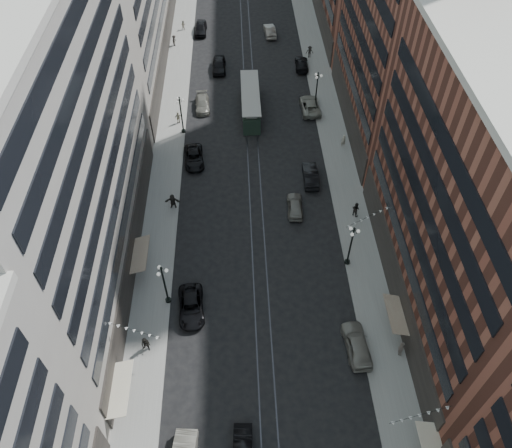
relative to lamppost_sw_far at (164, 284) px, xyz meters
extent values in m
plane|color=black|center=(9.20, 32.00, -3.10)|extent=(220.00, 220.00, 0.00)
cube|color=gray|center=(-1.80, 42.00, -3.02)|extent=(4.00, 180.00, 0.15)
cube|color=gray|center=(20.20, 42.00, -3.02)|extent=(4.00, 180.00, 0.15)
cube|color=#2D2D33|center=(8.50, 42.00, -3.09)|extent=(0.12, 180.00, 0.02)
cube|color=#2D2D33|center=(9.90, 42.00, -3.09)|extent=(0.12, 180.00, 0.02)
cube|color=gray|center=(-7.80, 5.00, 10.90)|extent=(8.00, 36.00, 28.00)
cube|color=brown|center=(26.20, 0.00, 8.90)|extent=(8.00, 30.00, 24.00)
cylinder|color=black|center=(0.00, 0.00, -2.80)|extent=(0.56, 0.56, 0.30)
cylinder|color=black|center=(0.00, 0.00, -0.35)|extent=(0.18, 0.18, 5.20)
sphere|color=black|center=(0.00, 0.00, 2.45)|extent=(0.24, 0.24, 0.24)
sphere|color=white|center=(0.45, 0.00, 2.05)|extent=(0.36, 0.36, 0.36)
sphere|color=white|center=(-0.22, 0.39, 2.05)|extent=(0.36, 0.36, 0.36)
sphere|color=white|center=(-0.22, -0.39, 2.05)|extent=(0.36, 0.36, 0.36)
cylinder|color=black|center=(0.00, 27.00, -2.80)|extent=(0.56, 0.56, 0.30)
cylinder|color=black|center=(0.00, 27.00, -0.35)|extent=(0.18, 0.18, 5.20)
sphere|color=black|center=(0.00, 27.00, 2.45)|extent=(0.24, 0.24, 0.24)
sphere|color=white|center=(0.45, 27.00, 2.05)|extent=(0.36, 0.36, 0.36)
sphere|color=white|center=(-0.22, 27.39, 2.05)|extent=(0.36, 0.36, 0.36)
sphere|color=white|center=(-0.22, 26.61, 2.05)|extent=(0.36, 0.36, 0.36)
cylinder|color=black|center=(18.40, 4.00, -2.80)|extent=(0.56, 0.56, 0.30)
cylinder|color=black|center=(18.40, 4.00, -0.35)|extent=(0.18, 0.18, 5.20)
sphere|color=black|center=(18.40, 4.00, 2.45)|extent=(0.24, 0.24, 0.24)
sphere|color=white|center=(18.85, 4.00, 2.05)|extent=(0.36, 0.36, 0.36)
sphere|color=white|center=(18.18, 4.39, 2.05)|extent=(0.36, 0.36, 0.36)
sphere|color=white|center=(18.18, 3.61, 2.05)|extent=(0.36, 0.36, 0.36)
cylinder|color=black|center=(18.40, 32.00, -2.80)|extent=(0.56, 0.56, 0.30)
cylinder|color=black|center=(18.40, 32.00, -0.35)|extent=(0.18, 0.18, 5.20)
sphere|color=black|center=(18.40, 32.00, 2.45)|extent=(0.24, 0.24, 0.24)
sphere|color=white|center=(18.85, 32.00, 2.05)|extent=(0.36, 0.36, 0.36)
sphere|color=white|center=(18.18, 32.39, 2.05)|extent=(0.36, 0.36, 0.36)
sphere|color=white|center=(18.18, 31.61, 2.05)|extent=(0.36, 0.36, 0.36)
cube|color=#203226|center=(9.20, 31.59, -1.89)|extent=(2.32, 11.12, 2.41)
cube|color=gray|center=(9.20, 31.59, -0.41)|extent=(1.48, 10.19, 0.56)
cube|color=gray|center=(9.20, 31.59, -0.04)|extent=(2.50, 11.30, 0.14)
cylinder|color=black|center=(9.20, 27.42, -2.77)|extent=(2.13, 0.65, 0.65)
cylinder|color=black|center=(9.20, 35.76, -2.77)|extent=(2.13, 0.65, 0.65)
imported|color=black|center=(2.34, -1.08, -2.38)|extent=(2.81, 5.35, 1.44)
imported|color=gray|center=(17.60, -5.88, -2.23)|extent=(2.37, 5.19, 1.72)
imported|color=black|center=(-1.54, -5.20, -2.02)|extent=(1.00, 0.72, 1.85)
imported|color=gray|center=(21.43, -6.57, -2.01)|extent=(0.73, 1.18, 1.87)
imported|color=black|center=(1.69, 21.00, -2.39)|extent=(2.85, 5.31, 1.42)
imported|color=slate|center=(2.40, 32.68, -2.40)|extent=(2.27, 4.94, 1.40)
imported|color=black|center=(1.44, 54.84, -2.25)|extent=(2.12, 5.03, 1.70)
imported|color=black|center=(16.00, 17.00, -2.29)|extent=(1.78, 4.91, 1.61)
imported|color=gray|center=(17.60, 31.48, -2.33)|extent=(2.74, 5.61, 1.54)
imported|color=black|center=(17.60, 42.80, -2.40)|extent=(2.16, 4.89, 1.40)
imported|color=black|center=(4.70, 42.65, -2.24)|extent=(2.04, 5.06, 1.72)
imported|color=gray|center=(13.26, 53.52, -2.30)|extent=(2.04, 4.92, 1.58)
imported|color=black|center=(-0.38, 12.94, -1.99)|extent=(1.81, 0.65, 1.92)
imported|color=#A8A48B|center=(-0.75, 29.12, -2.10)|extent=(1.09, 0.76, 1.70)
imported|color=black|center=(20.40, 10.83, -2.00)|extent=(0.99, 1.01, 1.88)
imported|color=#A59D89|center=(20.99, 23.21, -2.08)|extent=(0.67, 0.48, 1.73)
imported|color=black|center=(19.15, 45.68, -2.00)|extent=(1.23, 0.51, 1.90)
imported|color=#67645B|center=(13.64, 11.96, -2.35)|extent=(1.92, 4.42, 1.48)
imported|color=black|center=(-2.74, 50.34, -2.07)|extent=(0.77, 1.22, 1.75)
imported|color=#B4AD95|center=(-1.59, 56.00, -2.19)|extent=(0.84, 0.72, 1.51)
camera|label=1|loc=(7.50, -27.62, 38.72)|focal=35.00mm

